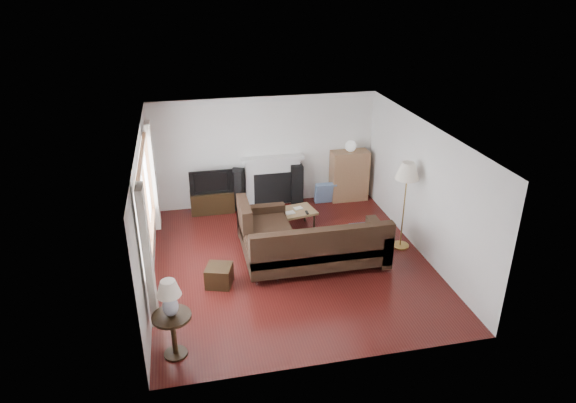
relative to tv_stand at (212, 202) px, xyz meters
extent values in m
cube|color=#46120F|center=(1.26, -2.50, -0.24)|extent=(5.10, 5.60, 0.04)
cube|color=white|center=(1.26, -2.50, 2.26)|extent=(5.10, 5.60, 0.04)
cube|color=white|center=(1.26, 0.25, 1.01)|extent=(5.00, 0.04, 2.50)
cube|color=white|center=(1.26, -5.25, 1.01)|extent=(5.00, 0.04, 2.50)
cube|color=white|center=(-1.24, -2.50, 1.01)|extent=(0.04, 5.50, 2.50)
cube|color=white|center=(3.76, -2.50, 1.01)|extent=(0.04, 5.50, 2.50)
cube|color=brown|center=(-1.19, -2.70, 1.31)|extent=(0.12, 2.74, 1.54)
cube|color=silver|center=(-1.14, -4.22, 1.16)|extent=(0.10, 0.35, 2.10)
cube|color=silver|center=(-1.14, -1.18, 1.16)|extent=(0.10, 0.35, 2.10)
cube|color=white|center=(1.41, 0.14, 0.34)|extent=(1.40, 0.26, 1.15)
cube|color=black|center=(0.00, 0.00, 0.00)|extent=(0.95, 0.43, 0.48)
imported|color=black|center=(0.00, 0.00, 0.51)|extent=(0.94, 0.12, 0.54)
cube|color=black|center=(0.58, 0.03, 0.23)|extent=(0.36, 0.39, 0.94)
cube|color=black|center=(1.94, 0.05, 0.23)|extent=(0.26, 0.32, 0.94)
cube|color=#966946|center=(3.19, 0.02, 0.35)|extent=(0.86, 0.41, 1.18)
sphere|color=white|center=(3.19, 0.02, 1.07)|extent=(0.26, 0.26, 0.26)
cube|color=black|center=(1.68, -2.75, 0.21)|extent=(2.77, 2.02, 0.89)
cube|color=olive|center=(1.49, -1.24, -0.03)|extent=(1.18, 0.79, 0.42)
cube|color=black|center=(-0.12, -2.98, -0.06)|extent=(0.53, 0.53, 0.36)
cube|color=#A27E38|center=(3.48, -2.38, 0.64)|extent=(0.45, 0.45, 1.75)
cube|color=black|center=(-0.89, -4.62, 0.10)|extent=(0.54, 0.54, 0.68)
cube|color=silver|center=(-0.89, -4.62, 0.71)|extent=(0.34, 0.34, 0.54)
camera|label=1|loc=(-0.54, -10.54, 4.76)|focal=32.00mm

